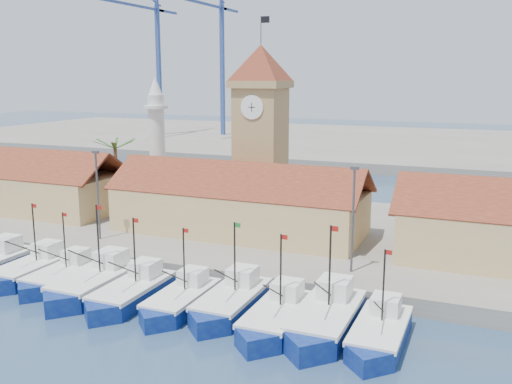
% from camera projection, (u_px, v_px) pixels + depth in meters
% --- Properties ---
extents(ground, '(400.00, 400.00, 0.00)m').
position_uv_depth(ground, '(131.00, 316.00, 43.08)').
color(ground, navy).
rests_on(ground, ground).
extents(quay, '(140.00, 32.00, 1.50)m').
position_uv_depth(quay, '(254.00, 229.00, 64.64)').
color(quay, gray).
rests_on(quay, ground).
extents(terminal, '(240.00, 80.00, 2.00)m').
position_uv_depth(terminal, '(387.00, 145.00, 142.39)').
color(terminal, gray).
rests_on(terminal, ground).
extents(boat_2, '(3.44, 9.42, 7.12)m').
position_uv_depth(boat_2, '(30.00, 271.00, 50.79)').
color(boat_2, navy).
rests_on(boat_2, ground).
extents(boat_3, '(3.22, 8.81, 6.67)m').
position_uv_depth(boat_3, '(60.00, 277.00, 49.30)').
color(boat_3, navy).
rests_on(boat_3, ground).
extents(boat_4, '(3.79, 10.38, 7.85)m').
position_uv_depth(boat_4, '(93.00, 285.00, 47.21)').
color(boat_4, navy).
rests_on(boat_4, ground).
extents(boat_5, '(3.48, 9.54, 7.22)m').
position_uv_depth(boat_5, '(130.00, 294.00, 45.35)').
color(boat_5, navy).
rests_on(boat_5, ground).
extents(boat_6, '(3.26, 8.92, 6.75)m').
position_uv_depth(boat_6, '(180.00, 302.00, 43.98)').
color(boat_6, navy).
rests_on(boat_6, ground).
extents(boat_7, '(3.55, 9.71, 7.35)m').
position_uv_depth(boat_7, '(230.00, 304.00, 43.47)').
color(boat_7, navy).
rests_on(boat_7, ground).
extents(boat_8, '(3.48, 9.54, 7.22)m').
position_uv_depth(boat_8, '(276.00, 319.00, 40.67)').
color(boat_8, navy).
rests_on(boat_8, ground).
extents(boat_9, '(3.87, 10.60, 8.02)m').
position_uv_depth(boat_9, '(325.00, 321.00, 40.16)').
color(boat_9, navy).
rests_on(boat_9, ground).
extents(boat_10, '(3.32, 9.09, 6.88)m').
position_uv_depth(boat_10, '(379.00, 335.00, 38.23)').
color(boat_10, navy).
rests_on(boat_10, ground).
extents(hall_left, '(31.20, 10.13, 7.61)m').
position_uv_depth(hall_left, '(10.00, 187.00, 72.43)').
color(hall_left, tan).
rests_on(hall_left, quay).
extents(hall_center, '(27.04, 10.13, 7.61)m').
position_uv_depth(hall_center, '(239.00, 209.00, 60.38)').
color(hall_center, tan).
rests_on(hall_center, quay).
extents(clock_tower, '(5.80, 5.80, 22.70)m').
position_uv_depth(clock_tower, '(261.00, 129.00, 64.21)').
color(clock_tower, '#9E8851').
rests_on(clock_tower, quay).
extents(minaret, '(3.00, 3.00, 16.30)m').
position_uv_depth(minaret, '(157.00, 141.00, 72.12)').
color(minaret, silver).
rests_on(minaret, quay).
extents(palm_tree, '(5.60, 5.03, 8.39)m').
position_uv_depth(palm_tree, '(116.00, 168.00, 72.89)').
color(palm_tree, brown).
rests_on(palm_tree, quay).
extents(lamp_posts, '(80.70, 0.25, 9.03)m').
position_uv_depth(lamp_posts, '(208.00, 201.00, 52.46)').
color(lamp_posts, '#3F3F44').
rests_on(lamp_posts, quay).
extents(crane_blue_far, '(1.00, 37.95, 41.08)m').
position_uv_depth(crane_blue_far, '(153.00, 48.00, 151.16)').
color(crane_blue_far, '#2E488F').
rests_on(crane_blue_far, terminal).
extents(crane_blue_near, '(1.00, 33.77, 41.46)m').
position_uv_depth(crane_blue_near, '(219.00, 48.00, 151.13)').
color(crane_blue_near, '#2E488F').
rests_on(crane_blue_near, terminal).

